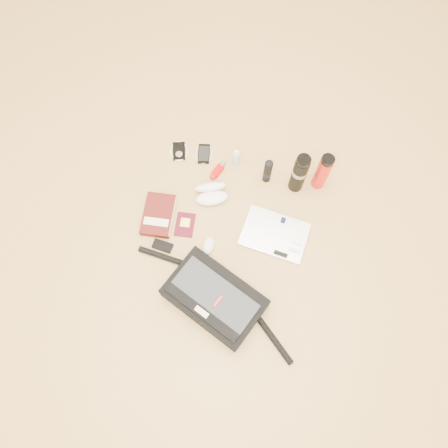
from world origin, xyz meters
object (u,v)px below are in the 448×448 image
object	(u,v)px
laptop	(275,235)
book	(159,215)
thermos_black	(299,173)
messenger_bag	(214,298)
thermos_red	(323,172)

from	to	relation	value
laptop	book	xyz separation A→B (m)	(-0.59, -0.05, 0.01)
thermos_black	laptop	bearing A→B (deg)	-98.89
messenger_bag	thermos_red	size ratio (longest dim) A/B	3.20
book	thermos_red	size ratio (longest dim) A/B	0.92
book	laptop	bearing A→B (deg)	-1.92
book	thermos_black	size ratio (longest dim) A/B	0.85
messenger_bag	laptop	xyz separation A→B (m)	(0.21, 0.39, -0.05)
messenger_bag	book	world-z (taller)	messenger_bag
messenger_bag	book	distance (m)	0.52
thermos_black	thermos_red	xyz separation A→B (m)	(0.11, 0.04, -0.01)
messenger_bag	thermos_red	distance (m)	0.82
messenger_bag	book	xyz separation A→B (m)	(-0.38, 0.35, -0.04)
messenger_bag	book	bearing A→B (deg)	160.49
book	thermos_black	world-z (taller)	thermos_black
laptop	thermos_black	xyz separation A→B (m)	(0.05, 0.30, 0.13)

